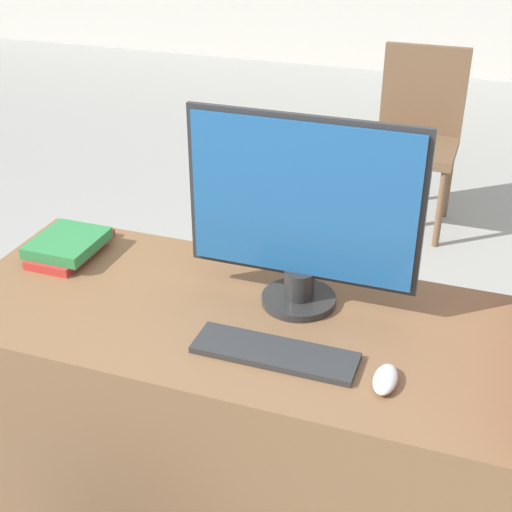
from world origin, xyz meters
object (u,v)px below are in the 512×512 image
at_px(keyboard, 275,353).
at_px(book_stack, 69,245).
at_px(monitor, 302,212).
at_px(mouse, 385,379).
at_px(far_chair, 417,129).

distance_m(keyboard, book_stack, 0.77).
bearing_deg(monitor, mouse, -43.32).
bearing_deg(mouse, far_chair, 96.07).
bearing_deg(keyboard, monitor, 92.96).
relative_size(mouse, book_stack, 0.40).
distance_m(mouse, far_chair, 2.45).
xyz_separation_m(monitor, mouse, (0.27, -0.26, -0.25)).
relative_size(monitor, mouse, 5.41).
height_order(monitor, book_stack, monitor).
bearing_deg(book_stack, mouse, -16.19).
height_order(book_stack, far_chair, far_chair).
bearing_deg(book_stack, keyboard, -20.31).
relative_size(monitor, keyboard, 1.52).
bearing_deg(far_chair, book_stack, -137.08).
xyz_separation_m(keyboard, far_chair, (0.00, 2.41, -0.23)).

